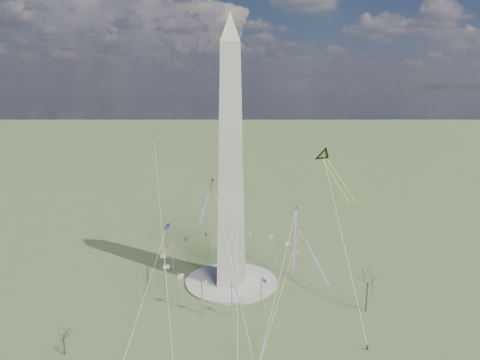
{
  "coord_description": "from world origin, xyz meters",
  "views": [
    {
      "loc": [
        -0.54,
        -155.98,
        75.48
      ],
      "look_at": [
        3.44,
        0.0,
        41.37
      ],
      "focal_mm": 32.0,
      "sensor_mm": 36.0,
      "label": 1
    }
  ],
  "objects_px": {
    "person_east": "(367,347)",
    "washington_monument": "(231,163)",
    "tree_near": "(368,281)",
    "kite_delta_black": "(325,158)"
  },
  "relations": [
    {
      "from": "tree_near",
      "to": "washington_monument",
      "type": "bearing_deg",
      "value": 153.75
    },
    {
      "from": "person_east",
      "to": "kite_delta_black",
      "type": "xyz_separation_m",
      "value": [
        -2.64,
        54.0,
        47.42
      ]
    },
    {
      "from": "tree_near",
      "to": "kite_delta_black",
      "type": "height_order",
      "value": "kite_delta_black"
    },
    {
      "from": "person_east",
      "to": "washington_monument",
      "type": "bearing_deg",
      "value": -48.79
    },
    {
      "from": "tree_near",
      "to": "person_east",
      "type": "height_order",
      "value": "tree_near"
    },
    {
      "from": "tree_near",
      "to": "person_east",
      "type": "relative_size",
      "value": 8.68
    },
    {
      "from": "washington_monument",
      "to": "person_east",
      "type": "distance_m",
      "value": 76.43
    },
    {
      "from": "person_east",
      "to": "kite_delta_black",
      "type": "distance_m",
      "value": 71.91
    },
    {
      "from": "kite_delta_black",
      "to": "tree_near",
      "type": "bearing_deg",
      "value": 84.35
    },
    {
      "from": "washington_monument",
      "to": "tree_near",
      "type": "relative_size",
      "value": 6.4
    }
  ]
}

